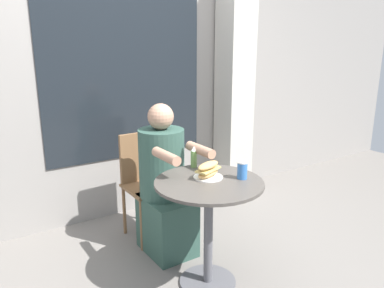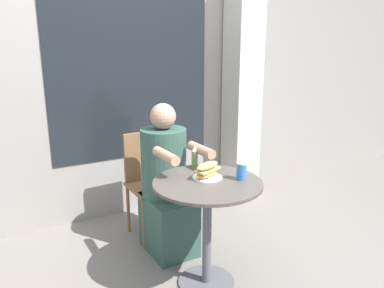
# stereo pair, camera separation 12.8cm
# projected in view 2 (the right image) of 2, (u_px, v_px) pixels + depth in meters

# --- Properties ---
(ground_plane) EXTENTS (8.00, 8.00, 0.00)m
(ground_plane) POSITION_uv_depth(u_px,v_px,m) (206.00, 283.00, 2.56)
(ground_plane) COLOR slate
(storefront_wall) EXTENTS (8.00, 0.09, 2.80)m
(storefront_wall) POSITION_uv_depth(u_px,v_px,m) (127.00, 65.00, 3.37)
(storefront_wall) COLOR gray
(storefront_wall) RESTS_ON ground_plane
(lattice_pillar) EXTENTS (0.30, 0.30, 2.40)m
(lattice_pillar) POSITION_uv_depth(u_px,v_px,m) (242.00, 83.00, 3.80)
(lattice_pillar) COLOR #B2ADA3
(lattice_pillar) RESTS_ON ground_plane
(cafe_table) EXTENTS (0.70, 0.70, 0.74)m
(cafe_table) POSITION_uv_depth(u_px,v_px,m) (207.00, 210.00, 2.42)
(cafe_table) COLOR #47423D
(cafe_table) RESTS_ON ground_plane
(diner_chair) EXTENTS (0.39, 0.39, 0.87)m
(diner_chair) POSITION_uv_depth(u_px,v_px,m) (148.00, 174.00, 3.15)
(diner_chair) COLOR brown
(diner_chair) RESTS_ON ground_plane
(seated_diner) EXTENTS (0.35, 0.63, 1.17)m
(seated_diner) POSITION_uv_depth(u_px,v_px,m) (167.00, 189.00, 2.87)
(seated_diner) COLOR #2D4C42
(seated_diner) RESTS_ON ground_plane
(sandwich_on_plate) EXTENTS (0.21, 0.19, 0.11)m
(sandwich_on_plate) POSITION_uv_depth(u_px,v_px,m) (207.00, 171.00, 2.42)
(sandwich_on_plate) COLOR white
(sandwich_on_plate) RESTS_ON cafe_table
(drink_cup) EXTENTS (0.07, 0.07, 0.12)m
(drink_cup) POSITION_uv_depth(u_px,v_px,m) (242.00, 171.00, 2.39)
(drink_cup) COLOR #336BB7
(drink_cup) RESTS_ON cafe_table
(condiment_bottle) EXTENTS (0.04, 0.04, 0.15)m
(condiment_bottle) POSITION_uv_depth(u_px,v_px,m) (195.00, 157.00, 2.63)
(condiment_bottle) COLOR #66934C
(condiment_bottle) RESTS_ON cafe_table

